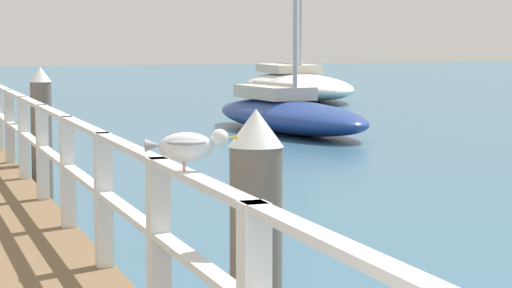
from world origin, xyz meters
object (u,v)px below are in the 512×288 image
Objects in this scene: dock_piling_far at (42,133)px; seagull_foreground at (187,145)px; boat_2 at (296,85)px; dock_piling_near at (256,273)px; boat_5 at (287,113)px.

dock_piling_far reaches higher than seagull_foreground.
boat_2 is (11.66, 19.81, -0.39)m from dock_piling_far.
boat_5 reaches higher than dock_piling_near.
seagull_foreground is (-0.37, 0.01, 0.70)m from dock_piling_near.
dock_piling_near is at bearing -90.00° from dock_piling_far.
boat_2 reaches higher than boat_5.
dock_piling_far is 8.47m from seagull_foreground.
boat_5 is at bearing 71.82° from boat_2.
dock_piling_far is 22.99m from boat_2.
dock_piling_far is at bearing 90.00° from dock_piling_near.
boat_2 is (11.66, 28.26, -0.39)m from dock_piling_near.
boat_2 reaches higher than seagull_foreground.
boat_2 is at bearing -117.93° from boat_5.
seagull_foreground is 0.06× the size of boat_5.
seagull_foreground is 30.72m from boat_2.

